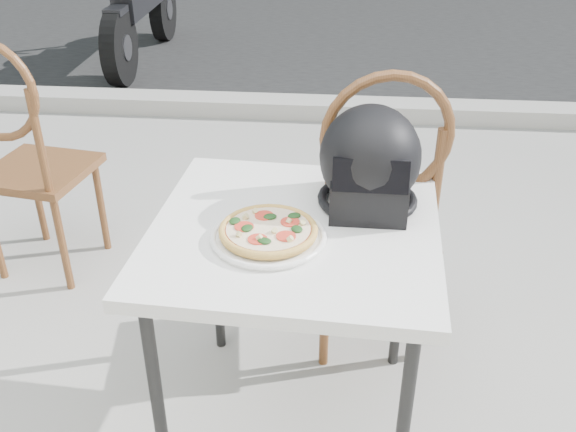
# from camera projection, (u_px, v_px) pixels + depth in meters

# --- Properties ---
(ground) EXTENTS (80.00, 80.00, 0.00)m
(ground) POSITION_uv_depth(u_px,v_px,m) (239.00, 432.00, 2.19)
(ground) COLOR #A09D97
(ground) RESTS_ON ground
(street_asphalt) EXTENTS (30.00, 8.00, 0.00)m
(street_asphalt) POSITION_uv_depth(u_px,v_px,m) (324.00, 2.00, 8.23)
(street_asphalt) COLOR black
(street_asphalt) RESTS_ON ground
(curb) EXTENTS (30.00, 0.25, 0.12)m
(curb) POSITION_uv_depth(u_px,v_px,m) (302.00, 107.00, 4.75)
(curb) COLOR #A4A199
(curb) RESTS_ON ground
(cafe_table_main) EXTENTS (0.87, 0.87, 0.79)m
(cafe_table_main) POSITION_uv_depth(u_px,v_px,m) (295.00, 247.00, 1.88)
(cafe_table_main) COLOR white
(cafe_table_main) RESTS_ON ground
(plate) EXTENTS (0.33, 0.33, 0.02)m
(plate) POSITION_uv_depth(u_px,v_px,m) (268.00, 237.00, 1.78)
(plate) COLOR white
(plate) RESTS_ON cafe_table_main
(pizza) EXTENTS (0.36, 0.36, 0.03)m
(pizza) POSITION_uv_depth(u_px,v_px,m) (268.00, 230.00, 1.77)
(pizza) COLOR gold
(pizza) RESTS_ON plate
(helmet) EXTENTS (0.31, 0.32, 0.31)m
(helmet) POSITION_uv_depth(u_px,v_px,m) (370.00, 164.00, 1.89)
(helmet) COLOR black
(helmet) RESTS_ON cafe_table_main
(cafe_chair_main) EXTENTS (0.51, 0.51, 1.16)m
(cafe_chair_main) POSITION_uv_depth(u_px,v_px,m) (375.00, 203.00, 2.26)
(cafe_chair_main) COLOR brown
(cafe_chair_main) RESTS_ON ground
(cafe_chair_side) EXTENTS (0.49, 0.49, 1.13)m
(cafe_chair_side) POSITION_uv_depth(u_px,v_px,m) (21.00, 149.00, 2.71)
(cafe_chair_side) COLOR brown
(cafe_chair_side) RESTS_ON ground
(motorcycle) EXTENTS (0.54, 2.07, 1.03)m
(motorcycle) POSITION_uv_depth(u_px,v_px,m) (142.00, 10.00, 5.79)
(motorcycle) COLOR black
(motorcycle) RESTS_ON street_asphalt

